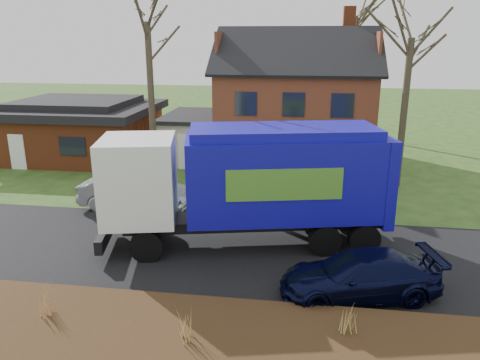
# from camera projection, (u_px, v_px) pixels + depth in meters

# --- Properties ---
(ground) EXTENTS (120.00, 120.00, 0.00)m
(ground) POSITION_uv_depth(u_px,v_px,m) (225.00, 252.00, 17.04)
(ground) COLOR #274717
(ground) RESTS_ON ground
(road) EXTENTS (80.00, 7.00, 0.02)m
(road) POSITION_uv_depth(u_px,v_px,m) (225.00, 252.00, 17.04)
(road) COLOR black
(road) RESTS_ON ground
(mulch_verge) EXTENTS (80.00, 3.50, 0.30)m
(mulch_verge) POSITION_uv_depth(u_px,v_px,m) (189.00, 336.00, 11.99)
(mulch_verge) COLOR #311F10
(mulch_verge) RESTS_ON ground
(main_house) EXTENTS (12.95, 8.95, 9.26)m
(main_house) POSITION_uv_depth(u_px,v_px,m) (287.00, 96.00, 28.82)
(main_house) COLOR beige
(main_house) RESTS_ON ground
(ranch_house) EXTENTS (9.80, 8.20, 3.70)m
(ranch_house) POSITION_uv_depth(u_px,v_px,m) (78.00, 128.00, 30.47)
(ranch_house) COLOR #954120
(ranch_house) RESTS_ON ground
(garbage_truck) EXTENTS (10.78, 5.00, 4.47)m
(garbage_truck) POSITION_uv_depth(u_px,v_px,m) (253.00, 179.00, 16.98)
(garbage_truck) COLOR black
(garbage_truck) RESTS_ON ground
(silver_sedan) EXTENTS (5.04, 1.99, 1.63)m
(silver_sedan) POSITION_uv_depth(u_px,v_px,m) (135.00, 192.00, 21.09)
(silver_sedan) COLOR #A1A4A8
(silver_sedan) RESTS_ON ground
(navy_wagon) EXTENTS (5.09, 3.04, 1.38)m
(navy_wagon) POSITION_uv_depth(u_px,v_px,m) (360.00, 276.00, 13.93)
(navy_wagon) COLOR black
(navy_wagon) RESTS_ON ground
(tree_front_east) EXTENTS (3.85, 3.85, 10.68)m
(tree_front_east) POSITION_uv_depth(u_px,v_px,m) (414.00, 11.00, 22.05)
(tree_front_east) COLOR #403726
(tree_front_east) RESTS_ON ground
(grass_clump_west) EXTENTS (0.35, 0.29, 0.94)m
(grass_clump_west) POSITION_uv_depth(u_px,v_px,m) (46.00, 299.00, 12.52)
(grass_clump_west) COLOR tan
(grass_clump_west) RESTS_ON mulch_verge
(grass_clump_mid) EXTENTS (0.33, 0.27, 0.92)m
(grass_clump_mid) POSITION_uv_depth(u_px,v_px,m) (183.00, 323.00, 11.50)
(grass_clump_mid) COLOR tan
(grass_clump_mid) RESTS_ON mulch_verge
(grass_clump_east) EXTENTS (0.32, 0.27, 0.81)m
(grass_clump_east) POSITION_uv_depth(u_px,v_px,m) (349.00, 320.00, 11.73)
(grass_clump_east) COLOR tan
(grass_clump_east) RESTS_ON mulch_verge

